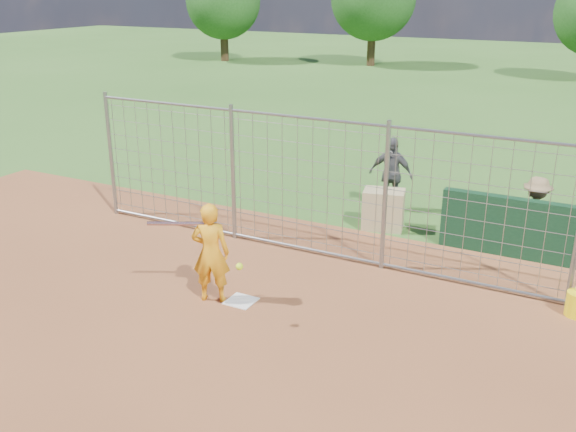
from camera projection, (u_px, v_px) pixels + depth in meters
The scene contains 10 objects.
ground at pixel (248, 296), 10.14m from camera, with size 100.00×100.00×0.00m, color #2D591E.
infield_dirt at pixel (117, 399), 7.64m from camera, with size 18.00×18.00×0.00m, color brown.
home_plate at pixel (241, 301), 9.97m from camera, with size 0.43×0.43×0.02m, color silver.
dugout_wall at pixel (514, 228), 11.45m from camera, with size 2.60×0.20×1.10m, color #11381E.
batter at pixel (211, 253), 9.76m from camera, with size 0.58×0.38×1.60m, color orange.
bystander_b at pixel (391, 174), 13.69m from camera, with size 0.95×0.40×1.63m, color #4E4F53.
bystander_c at pixel (535, 215), 11.58m from camera, with size 0.93×0.53×1.43m, color olive.
equipment_bin at pixel (383, 209), 12.82m from camera, with size 0.80×0.55×0.80m, color tan.
equipment_in_play at pixel (190, 233), 9.44m from camera, with size 1.70×0.51×0.43m.
backstop_fence at pixel (305, 187), 11.37m from camera, with size 9.08×0.08×2.60m.
Camera 1 is at (4.80, -7.74, 4.68)m, focal length 40.00 mm.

